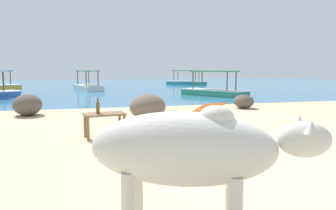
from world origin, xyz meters
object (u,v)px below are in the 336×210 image
object	(u,v)px
deck_chair_far	(170,133)
boat_green	(214,90)
boat_white	(88,86)
deck_chair_near	(214,118)
boat_teal	(186,82)
low_bench_table	(104,117)
bottle	(98,107)
cow	(189,150)

from	to	relation	value
deck_chair_far	boat_green	size ratio (longest dim) A/B	0.25
boat_green	boat_white	size ratio (longest dim) A/B	0.98
deck_chair_near	boat_white	size ratio (longest dim) A/B	0.23
boat_teal	low_bench_table	bearing A→B (deg)	-66.81
bottle	boat_green	world-z (taller)	boat_green
low_bench_table	boat_white	bearing A→B (deg)	82.57
cow	boat_green	world-z (taller)	boat_green
cow	boat_green	xyz separation A→B (m)	(5.50, 12.40, -0.43)
low_bench_table	deck_chair_near	xyz separation A→B (m)	(2.01, -0.56, -0.01)
bottle	deck_chair_near	bearing A→B (deg)	-13.71
deck_chair_near	boat_green	world-z (taller)	boat_green
low_bench_table	deck_chair_near	size ratio (longest dim) A/B	0.92
cow	boat_green	distance (m)	13.57
low_bench_table	deck_chair_far	bearing A→B (deg)	-71.72
bottle	boat_white	world-z (taller)	boat_white
deck_chair_near	boat_green	xyz separation A→B (m)	(3.95, 9.28, -0.13)
low_bench_table	boat_green	xyz separation A→B (m)	(5.96, 8.71, -0.14)
deck_chair_near	boat_white	distance (m)	15.84
deck_chair_far	boat_green	world-z (taller)	boat_green
boat_green	boat_white	distance (m)	8.99
boat_teal	boat_green	bearing A→B (deg)	-55.96
boat_green	low_bench_table	bearing A→B (deg)	-64.53
boat_green	cow	bearing A→B (deg)	-54.07
cow	deck_chair_far	distance (m)	2.07
bottle	boat_white	xyz separation A→B (m)	(-0.24, 15.14, -0.34)
cow	low_bench_table	size ratio (longest dim) A/B	2.23
deck_chair_near	boat_white	xyz separation A→B (m)	(-2.37, 15.66, -0.13)
bottle	deck_chair_far	size ratio (longest dim) A/B	0.32
low_bench_table	boat_green	world-z (taller)	boat_green
low_bench_table	boat_white	xyz separation A→B (m)	(-0.36, 15.10, -0.14)
boat_teal	boat_white	bearing A→B (deg)	-103.00
bottle	deck_chair_far	bearing A→B (deg)	-59.17
bottle	deck_chair_near	distance (m)	2.20
bottle	deck_chair_near	world-z (taller)	bottle
bottle	boat_green	xyz separation A→B (m)	(6.08, 8.76, -0.34)
boat_white	cow	bearing A→B (deg)	-13.11
cow	deck_chair_near	bearing A→B (deg)	84.92
low_bench_table	boat_green	bearing A→B (deg)	46.83
deck_chair_near	low_bench_table	bearing A→B (deg)	-122.14
boat_white	low_bench_table	bearing A→B (deg)	-14.26
deck_chair_far	boat_green	distance (m)	11.58
low_bench_table	bottle	xyz separation A→B (m)	(-0.12, -0.04, 0.20)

